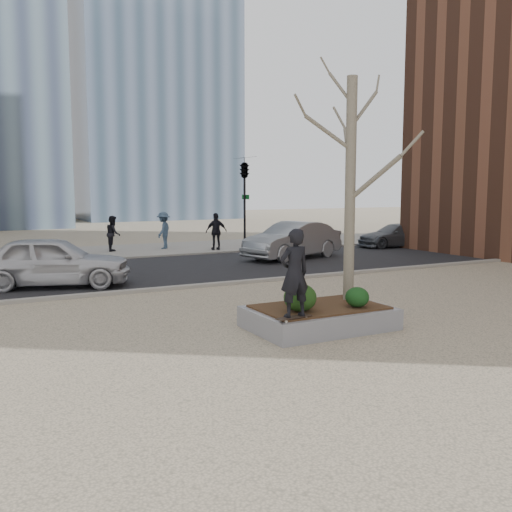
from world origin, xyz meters
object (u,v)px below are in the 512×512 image
skateboarder (294,273)px  police_car (52,261)px  skateboard (294,318)px  planter (319,318)px

skateboarder → police_car: 9.44m
skateboard → police_car: size_ratio=0.17×
skateboard → skateboarder: size_ratio=0.45×
skateboarder → police_car: skateboarder is taller
skateboard → police_car: bearing=101.4°
skateboarder → police_car: size_ratio=0.38×
police_car → skateboard: bearing=-141.7°
police_car → skateboarder: bearing=-141.7°
planter → skateboarder: 1.77m
planter → skateboard: size_ratio=3.85×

